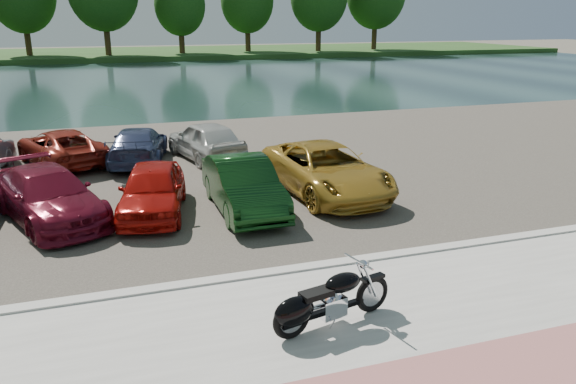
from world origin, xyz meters
The scene contains 14 objects.
ground centered at (0.00, 0.00, 0.00)m, with size 200.00×200.00×0.00m, color #595447.
promenade centered at (0.00, -1.00, 0.05)m, with size 60.00×6.00×0.10m, color #A8A59E.
kerb centered at (0.00, 2.00, 0.07)m, with size 60.00×0.30×0.14m, color #A8A59E.
parking_lot centered at (0.00, 11.00, 0.02)m, with size 60.00×18.00×0.04m, color #3E3932.
river centered at (0.00, 40.00, 0.00)m, with size 120.00×40.00×0.00m, color #1B3131.
far_bank centered at (0.00, 72.00, 0.30)m, with size 120.00×24.00×0.60m, color #1D4017.
motorcycle centered at (-1.30, -0.27, 0.56)m, with size 2.30×0.90×1.05m.
car_3 centered at (-5.93, 6.85, 0.71)m, with size 1.87×4.60×1.34m, color maroon.
car_4 centered at (-3.37, 6.56, 0.71)m, with size 1.58×3.92×1.34m, color #AF110B.
car_5 centered at (-1.04, 6.07, 0.74)m, with size 1.49×4.27×1.41m, color #0E3511.
car_6 centered at (1.62, 6.79, 0.77)m, with size 2.41×5.22×1.45m, color #AE8428.
car_10 centered at (-5.92, 12.85, 0.67)m, with size 2.09×4.53×1.26m, color maroon.
car_11 centered at (-3.32, 12.29, 0.68)m, with size 1.78×4.39×1.27m, color navy.
car_12 centered at (-0.95, 12.06, 0.75)m, with size 1.68×4.17×1.42m, color beige.
Camera 1 is at (-4.44, -7.90, 5.04)m, focal length 35.00 mm.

